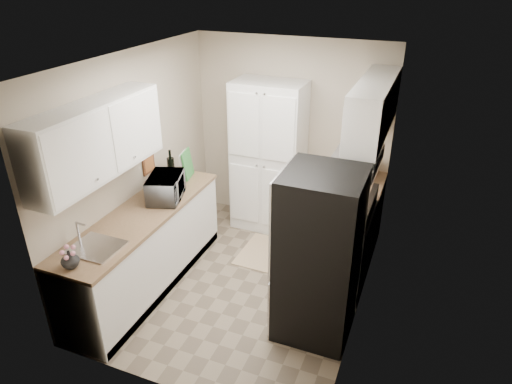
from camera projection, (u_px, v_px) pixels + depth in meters
The scene contains 16 objects.
ground at pixel (244, 281), 5.26m from camera, with size 3.20×3.20×0.00m, color #7A6B56.
room_shell at pixel (240, 149), 4.53m from camera, with size 2.64×3.24×2.52m.
pantry_cabinet at pixel (268, 158), 5.97m from camera, with size 0.90×0.55×2.00m, color white.
base_cabinet_left at pixel (146, 250), 5.04m from camera, with size 0.60×2.30×0.88m, color white.
countertop_left at pixel (141, 214), 4.83m from camera, with size 0.63×2.33×0.04m, color #846647.
base_cabinet_right at pixel (353, 216), 5.73m from camera, with size 0.60×0.80×0.88m, color white.
countertop_right at pixel (357, 183), 5.52m from camera, with size 0.63×0.83×0.04m, color #846647.
electric_range at pixel (338, 246), 5.05m from camera, with size 0.71×0.78×1.13m.
refrigerator at pixel (319, 256), 4.23m from camera, with size 0.70×0.72×1.70m, color #B7B7BC.
microwave at pixel (166, 187), 5.05m from camera, with size 0.50×0.34×0.28m, color #A6A6AA.
wine_bottle at pixel (171, 166), 5.50m from camera, with size 0.09×0.09×0.34m, color black.
flower_vase at pixel (70, 259), 3.93m from camera, with size 0.16×0.16×0.16m, color white.
cutting_board at pixel (188, 164), 5.55m from camera, with size 0.02×0.27×0.34m, color #378F40.
toaster_oven at pixel (362, 168), 5.57m from camera, with size 0.31×0.40×0.23m, color #A6A7AA.
fruit_basket at pixel (362, 156), 5.48m from camera, with size 0.25×0.25×0.10m, color orange, non-canonical shape.
kitchen_mat at pixel (261, 252), 5.78m from camera, with size 0.48×0.76×0.01m, color tan.
Camera 1 is at (1.70, -3.88, 3.29)m, focal length 32.00 mm.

